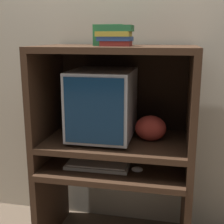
# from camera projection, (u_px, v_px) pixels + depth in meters

# --- Properties ---
(wall_back) EXTENTS (6.00, 0.06, 2.60)m
(wall_back) POSITION_uv_depth(u_px,v_px,m) (125.00, 51.00, 2.21)
(wall_back) COLOR #B2A893
(wall_back) RESTS_ON ground_plane
(desk_base) EXTENTS (0.96, 0.60, 0.60)m
(desk_base) POSITION_uv_depth(u_px,v_px,m) (115.00, 194.00, 2.06)
(desk_base) COLOR #382316
(desk_base) RESTS_ON ground_plane
(desk_monitor_shelf) EXTENTS (0.96, 0.57, 0.16)m
(desk_monitor_shelf) POSITION_uv_depth(u_px,v_px,m) (116.00, 144.00, 2.01)
(desk_monitor_shelf) COLOR #382316
(desk_monitor_shelf) RESTS_ON desk_base
(hutch_upper) EXTENTS (0.96, 0.57, 0.59)m
(hutch_upper) POSITION_uv_depth(u_px,v_px,m) (117.00, 78.00, 1.94)
(hutch_upper) COLOR #382316
(hutch_upper) RESTS_ON desk_monitor_shelf
(crt_monitor) EXTENTS (0.38, 0.46, 0.44)m
(crt_monitor) POSITION_uv_depth(u_px,v_px,m) (103.00, 104.00, 1.97)
(crt_monitor) COLOR #B2B2B7
(crt_monitor) RESTS_ON desk_monitor_shelf
(keyboard) EXTENTS (0.40, 0.15, 0.03)m
(keyboard) POSITION_uv_depth(u_px,v_px,m) (97.00, 166.00, 1.94)
(keyboard) COLOR beige
(keyboard) RESTS_ON desk_base
(mouse) EXTENTS (0.07, 0.05, 0.03)m
(mouse) POSITION_uv_depth(u_px,v_px,m) (137.00, 169.00, 1.88)
(mouse) COLOR #B7B7B7
(mouse) RESTS_ON desk_base
(snack_bag) EXTENTS (0.20, 0.15, 0.16)m
(snack_bag) POSITION_uv_depth(u_px,v_px,m) (151.00, 128.00, 1.96)
(snack_bag) COLOR #BC382D
(snack_bag) RESTS_ON desk_monitor_shelf
(book_stack) EXTENTS (0.20, 0.15, 0.12)m
(book_stack) POSITION_uv_depth(u_px,v_px,m) (116.00, 36.00, 1.78)
(book_stack) COLOR maroon
(book_stack) RESTS_ON hutch_upper
(storage_box) EXTENTS (0.18, 0.15, 0.12)m
(storage_box) POSITION_uv_depth(u_px,v_px,m) (110.00, 35.00, 1.88)
(storage_box) COLOR #236638
(storage_box) RESTS_ON hutch_upper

